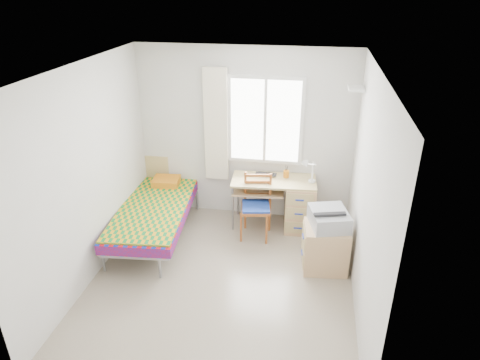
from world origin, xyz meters
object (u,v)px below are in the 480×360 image
object	(u,v)px
chair	(257,202)
cabinet	(325,247)
bed	(156,209)
printer	(329,218)
desk	(295,203)

from	to	relation	value
chair	cabinet	size ratio (longest dim) A/B	1.55
chair	cabinet	xyz separation A→B (m)	(0.97, -0.63, -0.22)
bed	printer	world-z (taller)	bed
bed	cabinet	world-z (taller)	bed
bed	chair	distance (m)	1.45
bed	desk	world-z (taller)	bed
desk	chair	size ratio (longest dim) A/B	1.34
desk	printer	bearing A→B (deg)	-66.88
bed	printer	distance (m)	2.45
cabinet	printer	xyz separation A→B (m)	(0.01, 0.04, 0.41)
bed	desk	xyz separation A→B (m)	(1.96, 0.54, -0.01)
chair	printer	bearing A→B (deg)	-41.04
bed	printer	xyz separation A→B (m)	(2.41, -0.34, 0.29)
desk	printer	world-z (taller)	printer
bed	chair	bearing A→B (deg)	4.73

